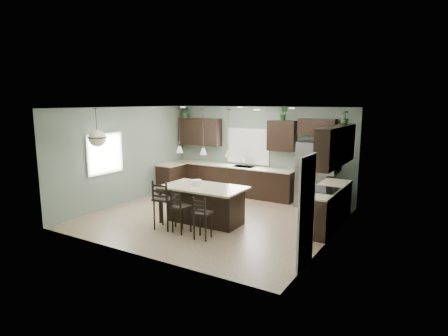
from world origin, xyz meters
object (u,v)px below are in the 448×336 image
at_px(refrigerator, 314,174).
at_px(kitchen_island, 204,205).
at_px(bar_stool_center, 181,211).
at_px(plant_back_left, 186,112).
at_px(bar_stool_left, 165,204).
at_px(serving_dish, 197,183).
at_px(bar_stool_right, 203,218).

bearing_deg(refrigerator, kitchen_island, -122.39).
distance_m(refrigerator, bar_stool_center, 4.18).
relative_size(kitchen_island, plant_back_left, 4.73).
bearing_deg(bar_stool_left, serving_dish, 57.35).
bearing_deg(serving_dish, refrigerator, 54.90).
bearing_deg(bar_stool_center, serving_dish, 109.45).
height_order(serving_dish, bar_stool_left, bar_stool_left).
bearing_deg(bar_stool_center, bar_stool_left, -171.60).
bearing_deg(bar_stool_center, plant_back_left, 134.98).
distance_m(bar_stool_center, plant_back_left, 5.14).
relative_size(refrigerator, kitchen_island, 0.92).
bearing_deg(bar_stool_left, bar_stool_center, -9.57).
relative_size(kitchen_island, serving_dish, 8.40).
relative_size(serving_dish, bar_stool_left, 0.20).
bearing_deg(bar_stool_right, serving_dish, 123.43).
bearing_deg(bar_stool_left, refrigerator, 48.95).
xyz_separation_m(serving_dish, bar_stool_left, (-0.36, -0.79, -0.41)).
height_order(bar_stool_left, bar_stool_center, bar_stool_left).
xyz_separation_m(bar_stool_center, bar_stool_right, (0.64, -0.08, -0.02)).
height_order(bar_stool_center, plant_back_left, plant_back_left).
bearing_deg(kitchen_island, serving_dish, 180.00).
bearing_deg(serving_dish, kitchen_island, 0.75).
bearing_deg(bar_stool_right, kitchen_island, 115.13).
height_order(kitchen_island, bar_stool_right, bar_stool_right).
bearing_deg(plant_back_left, refrigerator, -1.80).
bearing_deg(plant_back_left, bar_stool_right, -49.71).
xyz_separation_m(bar_stool_left, bar_stool_center, (0.50, -0.01, -0.09)).
height_order(kitchen_island, bar_stool_left, bar_stool_left).
bearing_deg(bar_stool_center, refrigerator, 72.78).
bearing_deg(bar_stool_left, plant_back_left, 111.81).
relative_size(refrigerator, bar_stool_center, 1.84).
height_order(refrigerator, bar_stool_right, refrigerator).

